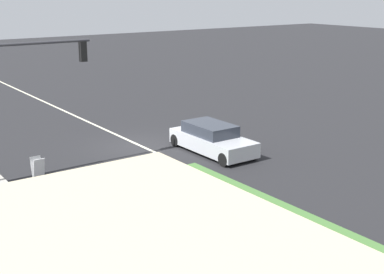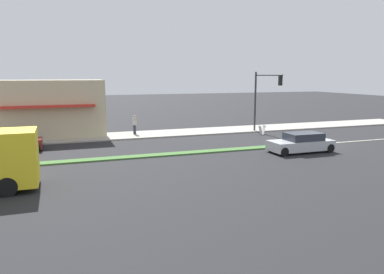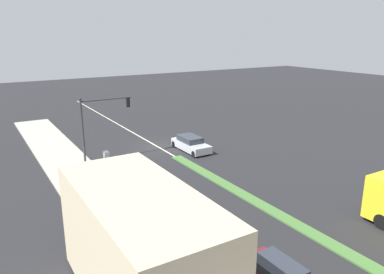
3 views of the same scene
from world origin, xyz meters
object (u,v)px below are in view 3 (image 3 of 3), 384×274
object	(u,v)px
traffic_signal_main	(98,118)
sedan_silver	(191,144)
pedestrian	(111,207)
warning_aframe_sign	(106,156)

from	to	relation	value
traffic_signal_main	sedan_silver	world-z (taller)	traffic_signal_main
traffic_signal_main	pedestrian	size ratio (longest dim) A/B	3.24
warning_aframe_sign	sedan_silver	size ratio (longest dim) A/B	0.18
traffic_signal_main	warning_aframe_sign	xyz separation A→B (m)	(-0.41, 0.25, -3.47)
warning_aframe_sign	traffic_signal_main	bearing A→B (deg)	-31.12
pedestrian	warning_aframe_sign	world-z (taller)	pedestrian
warning_aframe_sign	sedan_silver	bearing A→B (deg)	169.84
warning_aframe_sign	sedan_silver	distance (m)	8.05
pedestrian	sedan_silver	xyz separation A→B (m)	(-11.39, -9.74, -0.37)
pedestrian	warning_aframe_sign	bearing A→B (deg)	-107.28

